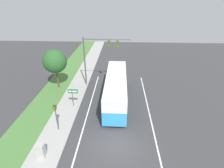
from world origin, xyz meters
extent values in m
plane|color=#38383A|center=(0.00, 0.00, 0.00)|extent=(80.00, 80.00, 0.00)
cube|color=#9E9E99|center=(-6.20, 0.00, 0.06)|extent=(2.80, 80.00, 0.12)
cube|color=#477538|center=(-9.40, 0.00, 0.05)|extent=(3.60, 80.00, 0.10)
cube|color=silver|center=(-3.60, 0.00, 0.00)|extent=(0.14, 30.00, 0.01)
cube|color=silver|center=(3.60, 0.00, 0.00)|extent=(0.14, 30.00, 0.01)
cube|color=#3393D1|center=(-0.39, 7.73, 1.23)|extent=(2.50, 11.36, 1.64)
cube|color=white|center=(-0.39, 7.73, 2.72)|extent=(2.50, 11.36, 1.34)
cube|color=black|center=(-0.39, 7.73, 2.26)|extent=(2.54, 10.45, 1.01)
cube|color=white|center=(-0.39, 6.87, 3.51)|extent=(1.75, 3.97, 0.24)
cylinder|color=black|center=(-1.59, 11.25, 0.54)|extent=(0.28, 1.08, 1.08)
cylinder|color=black|center=(0.81, 11.25, 0.54)|extent=(0.28, 1.08, 1.08)
cylinder|color=black|center=(-1.59, 4.21, 0.54)|extent=(0.28, 1.08, 1.08)
cylinder|color=black|center=(0.81, 4.21, 0.54)|extent=(0.28, 1.08, 1.08)
cylinder|color=#4C4C51|center=(-5.05, 11.90, 3.63)|extent=(0.20, 0.20, 7.26)
cylinder|color=#4C4C51|center=(-1.78, 11.90, 7.01)|extent=(6.53, 0.14, 0.14)
cube|color=#47470F|center=(-1.57, 11.90, 6.39)|extent=(0.32, 0.28, 0.90)
sphere|color=#1ED838|center=(-1.57, 11.72, 6.14)|extent=(0.18, 0.18, 0.18)
cube|color=#47470F|center=(-0.37, 11.90, 6.39)|extent=(0.32, 0.28, 0.90)
sphere|color=#1ED838|center=(-0.37, 11.72, 6.14)|extent=(0.18, 0.18, 0.18)
cylinder|color=#4C4C51|center=(-6.06, 1.72, 1.50)|extent=(0.12, 0.12, 3.01)
cube|color=#47470F|center=(-6.06, 1.72, 2.79)|extent=(0.28, 0.24, 0.44)
sphere|color=#1ED838|center=(-6.06, 1.57, 2.79)|extent=(0.14, 0.14, 0.14)
cylinder|color=#4C4C51|center=(-5.57, 6.00, 1.23)|extent=(0.08, 0.08, 2.47)
cube|color=#196B33|center=(-5.46, 6.00, 2.15)|extent=(1.18, 0.03, 0.53)
cube|color=white|center=(-5.46, 5.98, 2.15)|extent=(1.00, 0.01, 0.19)
cube|color=#A8A8A3|center=(-6.36, -1.64, 0.76)|extent=(0.65, 0.56, 1.27)
cylinder|color=brown|center=(-9.02, 10.84, 1.62)|extent=(0.24, 0.24, 3.04)
sphere|color=#285628|center=(-9.02, 10.84, 4.13)|extent=(3.30, 3.30, 3.30)
camera|label=1|loc=(0.10, -11.77, 12.26)|focal=28.00mm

